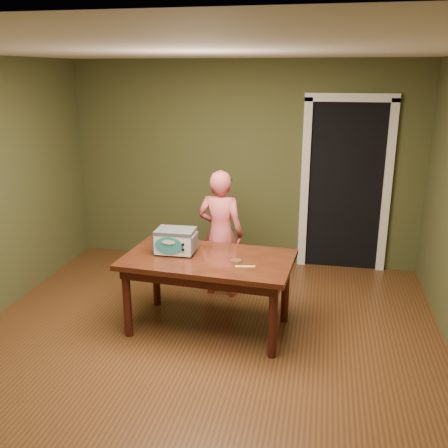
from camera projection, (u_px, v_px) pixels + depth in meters
floor at (196, 357)px, 4.46m from camera, size 5.00×5.00×0.00m
room_shell at (192, 169)px, 3.95m from camera, size 4.52×5.02×2.61m
doorway at (345, 183)px, 6.50m from camera, size 1.10×0.66×2.25m
dining_table at (208, 267)px, 4.78m from camera, size 1.66×1.01×0.75m
toy_oven at (176, 240)px, 4.82m from camera, size 0.40×0.28×0.24m
baking_pan at (236, 261)px, 4.63m from camera, size 0.10×0.10×0.02m
spatula at (245, 267)px, 4.51m from camera, size 0.18×0.06×0.01m
child at (221, 234)px, 5.54m from camera, size 0.56×0.40×1.44m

